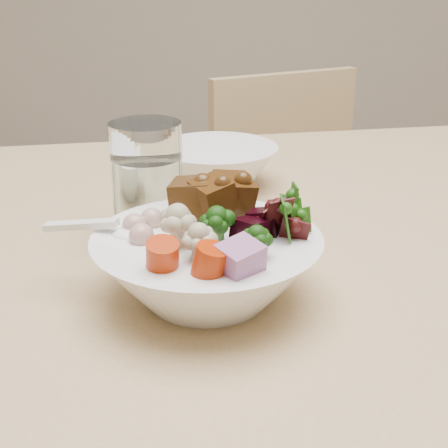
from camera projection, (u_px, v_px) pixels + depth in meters
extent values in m
cube|color=tan|center=(346.00, 249.00, 0.74)|extent=(1.82, 1.24, 0.04)
cube|color=tan|center=(320.00, 268.00, 1.46)|extent=(0.52, 0.52, 0.04)
cube|color=tan|center=(283.00, 161.00, 1.53)|extent=(0.36, 0.20, 0.43)
cylinder|color=tan|center=(295.00, 406.00, 1.34)|extent=(0.03, 0.03, 0.40)
cylinder|color=tan|center=(412.00, 364.00, 1.48)|extent=(0.03, 0.03, 0.40)
cylinder|color=tan|center=(225.00, 332.00, 1.61)|extent=(0.03, 0.03, 0.40)
cylinder|color=tan|center=(330.00, 303.00, 1.75)|extent=(0.03, 0.03, 0.40)
sphere|color=black|center=(217.00, 231.00, 0.55)|extent=(0.03, 0.03, 0.03)
sphere|color=#B9AF8C|center=(178.00, 231.00, 0.54)|extent=(0.04, 0.04, 0.04)
cube|color=black|center=(264.00, 224.00, 0.58)|extent=(0.04, 0.04, 0.03)
cube|color=#9D5F92|center=(240.00, 261.00, 0.50)|extent=(0.04, 0.05, 0.04)
cylinder|color=#B43004|center=(162.00, 258.00, 0.51)|extent=(0.03, 0.03, 0.03)
sphere|color=tan|center=(142.00, 236.00, 0.56)|extent=(0.02, 0.02, 0.02)
ellipsoid|color=white|center=(131.00, 235.00, 0.57)|extent=(0.05, 0.04, 0.01)
cube|color=white|center=(81.00, 225.00, 0.58)|extent=(0.08, 0.03, 0.02)
cylinder|color=white|center=(148.00, 183.00, 0.69)|extent=(0.08, 0.08, 0.14)
cylinder|color=white|center=(148.00, 197.00, 0.70)|extent=(0.07, 0.07, 0.09)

